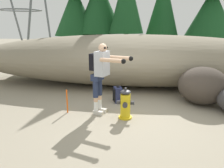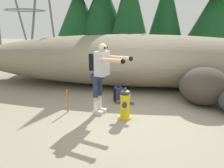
{
  "view_description": "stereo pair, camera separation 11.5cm",
  "coord_description": "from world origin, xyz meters",
  "px_view_note": "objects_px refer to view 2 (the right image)",
  "views": [
    {
      "loc": [
        0.12,
        -5.06,
        2.17
      ],
      "look_at": [
        -0.48,
        0.17,
        0.75
      ],
      "focal_mm": 35.6,
      "sensor_mm": 36.0,
      "label": 1
    },
    {
      "loc": [
        0.24,
        -5.05,
        2.17
      ],
      "look_at": [
        -0.48,
        0.17,
        0.75
      ],
      "focal_mm": 35.6,
      "sensor_mm": 36.0,
      "label": 2
    }
  ],
  "objects_px": {
    "fire_hydrant": "(125,105)",
    "spare_backpack": "(119,95)",
    "utility_worker": "(101,70)",
    "survey_stake": "(67,101)",
    "boulder_mid": "(204,86)"
  },
  "relations": [
    {
      "from": "fire_hydrant",
      "to": "spare_backpack",
      "type": "bearing_deg",
      "value": 103.67
    },
    {
      "from": "spare_backpack",
      "to": "boulder_mid",
      "type": "height_order",
      "value": "boulder_mid"
    },
    {
      "from": "fire_hydrant",
      "to": "survey_stake",
      "type": "distance_m",
      "value": 1.49
    },
    {
      "from": "utility_worker",
      "to": "boulder_mid",
      "type": "bearing_deg",
      "value": 40.9
    },
    {
      "from": "utility_worker",
      "to": "boulder_mid",
      "type": "distance_m",
      "value": 2.95
    },
    {
      "from": "spare_backpack",
      "to": "utility_worker",
      "type": "bearing_deg",
      "value": -129.41
    },
    {
      "from": "utility_worker",
      "to": "spare_backpack",
      "type": "distance_m",
      "value": 1.3
    },
    {
      "from": "utility_worker",
      "to": "boulder_mid",
      "type": "height_order",
      "value": "utility_worker"
    },
    {
      "from": "fire_hydrant",
      "to": "boulder_mid",
      "type": "distance_m",
      "value": 2.45
    },
    {
      "from": "fire_hydrant",
      "to": "utility_worker",
      "type": "relative_size",
      "value": 0.43
    },
    {
      "from": "utility_worker",
      "to": "boulder_mid",
      "type": "relative_size",
      "value": 1.29
    },
    {
      "from": "utility_worker",
      "to": "spare_backpack",
      "type": "relative_size",
      "value": 3.7
    },
    {
      "from": "fire_hydrant",
      "to": "utility_worker",
      "type": "bearing_deg",
      "value": 160.31
    },
    {
      "from": "spare_backpack",
      "to": "fire_hydrant",
      "type": "bearing_deg",
      "value": -95.37
    },
    {
      "from": "survey_stake",
      "to": "spare_backpack",
      "type": "bearing_deg",
      "value": 37.68
    }
  ]
}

